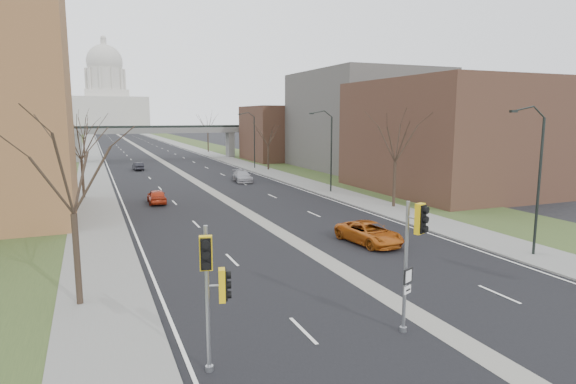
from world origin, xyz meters
TOP-DOWN VIEW (x-y plane):
  - ground at (0.00, 0.00)m, footprint 700.00×700.00m
  - road_surface at (0.00, 150.00)m, footprint 20.00×600.00m
  - median_strip at (0.00, 150.00)m, footprint 1.20×600.00m
  - sidewalk_right at (12.00, 150.00)m, footprint 4.00×600.00m
  - sidewalk_left at (-12.00, 150.00)m, footprint 4.00×600.00m
  - grass_verge_right at (18.00, 150.00)m, footprint 8.00×600.00m
  - grass_verge_left at (-18.00, 150.00)m, footprint 8.00×600.00m
  - commercial_block_near at (24.00, 28.00)m, footprint 16.00×20.00m
  - commercial_block_mid at (28.00, 52.00)m, footprint 18.00×22.00m
  - commercial_block_far at (22.00, 70.00)m, footprint 14.00×14.00m
  - pedestrian_bridge at (0.00, 80.00)m, footprint 34.00×3.00m
  - capitol at (0.00, 320.00)m, footprint 48.00×42.00m
  - streetlight_near at (10.99, 6.00)m, footprint 2.61×0.20m
  - streetlight_mid at (10.99, 32.00)m, footprint 2.61×0.20m
  - streetlight_far at (10.99, 58.00)m, footprint 2.61×0.20m
  - tree_left_a at (-13.00, 8.00)m, footprint 7.20×7.20m
  - tree_left_b at (-13.00, 38.00)m, footprint 6.75×6.75m
  - tree_left_c at (-13.00, 72.00)m, footprint 7.65×7.65m
  - tree_right_a at (13.00, 22.00)m, footprint 7.20×7.20m
  - tree_right_b at (13.00, 55.00)m, footprint 6.30×6.30m
  - tree_right_c at (13.00, 95.00)m, footprint 7.65×7.65m
  - signal_pole_left at (-8.90, 0.26)m, footprint 1.03×0.81m
  - signal_pole_median at (-1.34, 0.21)m, footprint 0.75×0.85m
  - car_left_near at (-6.57, 32.38)m, footprint 1.76×4.05m
  - car_left_far at (-5.49, 62.51)m, footprint 1.49×3.76m
  - car_right_near at (4.27, 12.14)m, footprint 2.96×5.33m
  - car_right_mid at (5.41, 43.84)m, footprint 2.46×5.02m

SIDE VIEW (x-z plane):
  - ground at x=0.00m, z-range 0.00..0.00m
  - median_strip at x=0.00m, z-range -0.01..0.01m
  - road_surface at x=0.00m, z-range 0.00..0.01m
  - grass_verge_right at x=18.00m, z-range 0.00..0.10m
  - grass_verge_left at x=-18.00m, z-range 0.00..0.10m
  - sidewalk_right at x=12.00m, z-range 0.00..0.12m
  - sidewalk_left at x=-12.00m, z-range 0.00..0.12m
  - car_left_far at x=-5.49m, z-range 0.00..1.22m
  - car_left_near at x=-6.57m, z-range 0.00..1.36m
  - car_right_mid at x=5.41m, z-range 0.00..1.41m
  - car_right_near at x=4.27m, z-range 0.00..1.41m
  - signal_pole_left at x=-8.90m, z-range 0.75..5.61m
  - signal_pole_median at x=-1.34m, z-range 1.01..6.12m
  - pedestrian_bridge at x=0.00m, z-range 1.62..8.07m
  - commercial_block_far at x=22.00m, z-range 0.00..10.00m
  - tree_right_b at x=13.00m, z-range 1.71..9.93m
  - commercial_block_near at x=24.00m, z-range 0.00..12.00m
  - tree_left_b at x=-13.00m, z-range 1.82..10.63m
  - tree_left_a at x=-13.00m, z-range 1.94..11.34m
  - tree_right_a at x=13.00m, z-range 1.94..11.34m
  - streetlight_near at x=10.99m, z-range 2.60..11.30m
  - streetlight_mid at x=10.99m, z-range 2.60..11.30m
  - streetlight_far at x=10.99m, z-range 2.60..11.30m
  - tree_left_c at x=-13.00m, z-range 2.05..12.04m
  - tree_right_c at x=13.00m, z-range 2.05..12.04m
  - commercial_block_mid at x=28.00m, z-range 0.00..15.00m
  - capitol at x=0.00m, z-range -9.28..46.47m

